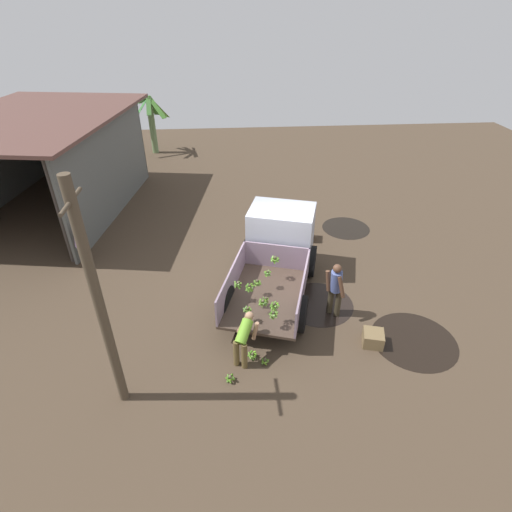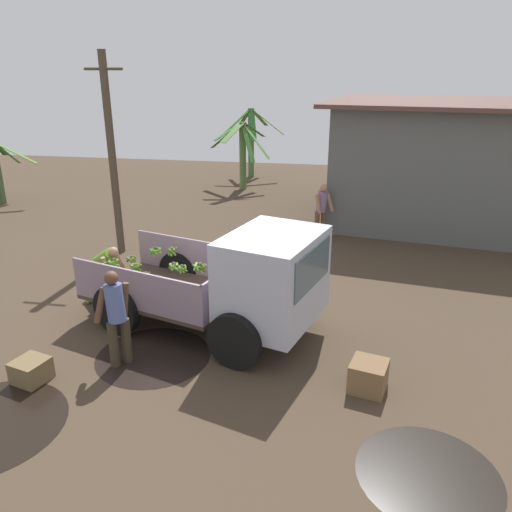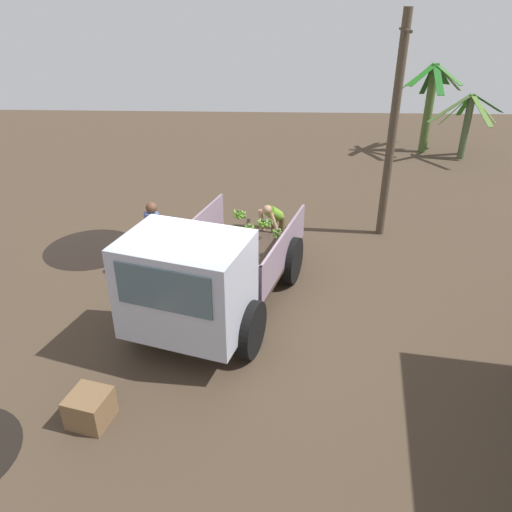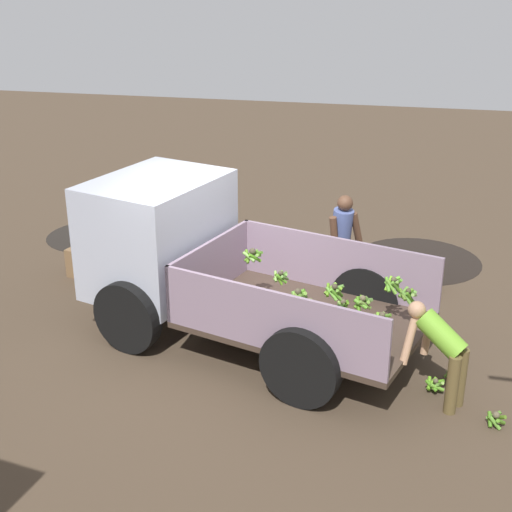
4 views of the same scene
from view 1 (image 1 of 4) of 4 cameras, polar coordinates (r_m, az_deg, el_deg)
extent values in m
plane|color=#463729|center=(12.31, 2.45, -4.25)|extent=(36.00, 36.00, 0.00)
cylinder|color=black|center=(11.75, 8.88, -6.75)|extent=(2.01, 2.01, 0.01)
cylinder|color=black|center=(15.76, 12.71, 3.92)|extent=(1.80, 1.80, 0.01)
cylinder|color=black|center=(11.28, 21.62, -11.16)|extent=(2.18, 2.18, 0.01)
cube|color=#403127|center=(11.01, 1.52, -5.87)|extent=(3.40, 2.76, 0.08)
cube|color=gray|center=(10.93, -3.45, -3.43)|extent=(2.84, 0.90, 0.77)
cube|color=gray|center=(10.65, 6.71, -4.74)|extent=(2.84, 0.90, 0.77)
cube|color=gray|center=(11.92, 2.89, 0.01)|extent=(0.63, 1.92, 0.77)
cube|color=#B4B9CA|center=(12.49, 3.63, 3.42)|extent=(1.96, 2.29, 1.60)
cube|color=#4C606B|center=(12.98, 4.20, 6.22)|extent=(0.48, 1.50, 0.71)
cylinder|color=black|center=(12.88, -1.17, 0.34)|extent=(1.01, 0.50, 0.99)
cylinder|color=black|center=(12.63, 7.95, -0.74)|extent=(1.01, 0.50, 0.99)
cylinder|color=black|center=(10.89, -4.29, -6.72)|extent=(1.01, 0.50, 0.99)
cylinder|color=black|center=(10.60, 6.58, -8.21)|extent=(1.01, 0.50, 0.99)
sphere|color=#453E2D|center=(9.70, 2.52, -8.11)|extent=(0.07, 0.07, 0.07)
cylinder|color=#609425|center=(9.75, 2.85, -8.33)|extent=(0.17, 0.07, 0.15)
cylinder|color=#609135|center=(9.78, 2.72, -8.05)|extent=(0.14, 0.17, 0.11)
cylinder|color=#517324|center=(9.77, 2.27, -8.06)|extent=(0.12, 0.18, 0.11)
cylinder|color=#5C9035|center=(9.75, 2.19, -8.36)|extent=(0.16, 0.10, 0.16)
cylinder|color=#44781D|center=(9.72, 2.29, -8.57)|extent=(0.14, 0.12, 0.17)
cylinder|color=#79A248|center=(9.67, 2.46, -8.59)|extent=(0.08, 0.19, 0.11)
cylinder|color=#649B3F|center=(9.72, 2.78, -8.55)|extent=(0.14, 0.14, 0.16)
sphere|color=#423B2B|center=(11.21, 2.73, -0.26)|extent=(0.09, 0.09, 0.09)
cylinder|color=#4E801D|center=(11.30, 2.55, -0.37)|extent=(0.10, 0.19, 0.15)
cylinder|color=#72A247|center=(11.26, 2.32, -0.41)|extent=(0.20, 0.11, 0.12)
cylinder|color=#569D20|center=(11.20, 2.47, -0.68)|extent=(0.17, 0.15, 0.15)
cylinder|color=#6DAB36|center=(11.17, 2.78, -0.69)|extent=(0.05, 0.20, 0.12)
cylinder|color=#4C7A28|center=(11.20, 3.09, -0.58)|extent=(0.19, 0.15, 0.11)
cylinder|color=#57932C|center=(11.27, 3.00, -0.56)|extent=(0.17, 0.07, 0.18)
cylinder|color=#49741B|center=(11.30, 2.88, -0.41)|extent=(0.14, 0.17, 0.16)
sphere|color=#4D4632|center=(9.77, 2.65, -6.85)|extent=(0.07, 0.07, 0.07)
cylinder|color=#518526|center=(9.79, 2.40, -7.37)|extent=(0.15, 0.13, 0.18)
cylinder|color=#527A2A|center=(9.78, 2.62, -7.43)|extent=(0.06, 0.16, 0.19)
cylinder|color=#599E2B|center=(9.80, 2.95, -7.31)|extent=(0.16, 0.13, 0.18)
cylinder|color=#62AA30|center=(9.82, 3.10, -6.98)|extent=(0.20, 0.08, 0.12)
cylinder|color=#67A922|center=(9.87, 2.75, -6.94)|extent=(0.11, 0.18, 0.17)
cylinder|color=#549429|center=(9.86, 2.46, -6.90)|extent=(0.10, 0.19, 0.16)
cylinder|color=#69A735|center=(9.83, 2.31, -7.17)|extent=(0.16, 0.09, 0.18)
sphere|color=brown|center=(10.44, -2.59, -3.84)|extent=(0.07, 0.07, 0.07)
cylinder|color=#5A7D36|center=(10.47, -2.35, -4.27)|extent=(0.15, 0.12, 0.18)
cylinder|color=olive|center=(10.52, -2.35, -4.06)|extent=(0.15, 0.13, 0.18)
cylinder|color=#578834|center=(10.53, -2.67, -4.04)|extent=(0.09, 0.15, 0.18)
cylinder|color=#57872A|center=(10.47, -2.99, -4.09)|extent=(0.19, 0.05, 0.13)
cylinder|color=#68A23C|center=(10.45, -2.63, -4.35)|extent=(0.08, 0.15, 0.18)
sphere|color=#443D2C|center=(10.92, 1.66, -2.27)|extent=(0.07, 0.07, 0.07)
cylinder|color=#4C7E1A|center=(10.97, 1.43, -2.52)|extent=(0.13, 0.08, 0.15)
cylinder|color=#589A27|center=(10.93, 1.39, -2.59)|extent=(0.15, 0.09, 0.14)
cylinder|color=#608C3D|center=(10.90, 1.57, -2.66)|extent=(0.09, 0.16, 0.12)
cylinder|color=#649A3E|center=(10.93, 1.84, -2.65)|extent=(0.11, 0.14, 0.14)
cylinder|color=#568035|center=(10.96, 1.94, -2.52)|extent=(0.15, 0.05, 0.14)
cylinder|color=#569527|center=(10.99, 1.85, -2.36)|extent=(0.13, 0.13, 0.13)
cylinder|color=#7CB04C|center=(11.00, 1.53, -2.27)|extent=(0.08, 0.17, 0.11)
sphere|color=#47402E|center=(10.72, 0.18, -3.60)|extent=(0.08, 0.08, 0.08)
cylinder|color=#508925|center=(10.76, 0.54, -3.79)|extent=(0.18, 0.06, 0.13)
cylinder|color=#5A822B|center=(10.80, 0.28, -3.78)|extent=(0.12, 0.15, 0.17)
cylinder|color=#65A539|center=(10.79, 0.00, -3.83)|extent=(0.14, 0.14, 0.17)
cylinder|color=#739F3C|center=(10.75, -0.11, -3.93)|extent=(0.17, 0.09, 0.15)
cylinder|color=#4A7426|center=(10.70, 0.08, -4.02)|extent=(0.11, 0.18, 0.13)
cylinder|color=#73A83B|center=(10.72, 0.41, -3.99)|extent=(0.14, 0.16, 0.14)
sphere|color=brown|center=(10.13, 1.00, -6.45)|extent=(0.08, 0.08, 0.08)
cylinder|color=#5C8C2C|center=(10.11, 1.06, -6.92)|extent=(0.06, 0.18, 0.13)
cylinder|color=#4E7531|center=(10.13, 1.33, -6.82)|extent=(0.17, 0.16, 0.12)
cylinder|color=#4F762D|center=(10.19, 1.27, -6.75)|extent=(0.15, 0.07, 0.17)
cylinder|color=#508320|center=(10.22, 1.14, -6.55)|extent=(0.13, 0.17, 0.16)
cylinder|color=#467E19|center=(10.22, 0.89, -6.60)|extent=(0.09, 0.16, 0.17)
cylinder|color=#57992A|center=(10.17, 0.59, -6.61)|extent=(0.19, 0.09, 0.12)
cylinder|color=olive|center=(10.14, 0.71, -6.86)|extent=(0.17, 0.13, 0.15)
sphere|color=brown|center=(10.41, 1.40, -6.08)|extent=(0.07, 0.07, 0.07)
cylinder|color=#66A33C|center=(10.43, 1.06, -6.28)|extent=(0.15, 0.04, 0.10)
cylinder|color=#4E8026|center=(10.41, 1.28, -6.48)|extent=(0.09, 0.13, 0.14)
cylinder|color=#54801E|center=(10.42, 1.55, -6.47)|extent=(0.10, 0.12, 0.14)
cylinder|color=#4F8720|center=(10.45, 1.68, -6.29)|extent=(0.14, 0.04, 0.12)
cylinder|color=#587E25|center=(10.48, 1.49, -6.21)|extent=(0.09, 0.13, 0.14)
cylinder|color=#80AF46|center=(10.47, 1.24, -6.23)|extent=(0.10, 0.12, 0.14)
sphere|color=#403929|center=(10.20, -0.93, -4.24)|extent=(0.07, 0.07, 0.07)
cylinder|color=#5CA62C|center=(10.22, -1.21, -4.68)|extent=(0.16, 0.10, 0.17)
cylinder|color=#508227|center=(10.19, -1.02, -4.76)|extent=(0.09, 0.18, 0.16)
cylinder|color=#649723|center=(10.21, -0.75, -4.74)|extent=(0.12, 0.14, 0.18)
cylinder|color=#598C37|center=(10.22, -0.50, -4.49)|extent=(0.19, 0.07, 0.13)
cylinder|color=olive|center=(10.28, -0.66, -4.27)|extent=(0.16, 0.17, 0.13)
cylinder|color=#55861E|center=(10.29, -1.00, -4.19)|extent=(0.06, 0.20, 0.12)
cylinder|color=#65A337|center=(10.26, -1.27, -4.47)|extent=(0.17, 0.11, 0.16)
sphere|color=brown|center=(9.91, -1.21, -7.50)|extent=(0.07, 0.07, 0.07)
cylinder|color=#4E7C27|center=(9.92, -0.83, -7.79)|extent=(0.17, 0.11, 0.12)
cylinder|color=#6D9940|center=(9.97, -0.95, -7.66)|extent=(0.15, 0.12, 0.15)
cylinder|color=#68A628|center=(9.99, -1.23, -7.60)|extent=(0.04, 0.15, 0.15)
cylinder|color=olive|center=(9.96, -1.55, -7.58)|extent=(0.16, 0.13, 0.11)
cylinder|color=#578339|center=(9.90, -1.55, -7.83)|extent=(0.17, 0.12, 0.10)
cylinder|color=#4E792A|center=(9.88, -1.21, -7.96)|extent=(0.05, 0.17, 0.11)
cube|color=#585C59|center=(21.23, -22.89, 15.19)|extent=(0.91, 5.26, 3.71)
cube|color=#585C59|center=(16.84, -20.08, 11.58)|extent=(7.71, 1.29, 3.71)
cube|color=brown|center=(17.54, -29.46, 16.88)|extent=(9.41, 7.34, 0.12)
cylinder|color=#3F3833|center=(13.92, -26.31, 5.74)|extent=(0.16, 0.16, 3.71)
cylinder|color=#4C3E2F|center=(8.03, -21.41, -6.74)|extent=(0.20, 0.20, 5.20)
cylinder|color=#4C3E2F|center=(6.96, -24.94, 7.12)|extent=(0.99, 0.07, 0.07)
cylinder|color=#6B8756|center=(23.94, -14.60, 17.57)|extent=(0.34, 0.34, 3.02)
cube|color=#366B2A|center=(24.16, -14.55, 20.08)|extent=(1.01, 0.45, 1.20)
cube|color=#458B47|center=(24.13, -15.71, 20.69)|extent=(0.98, 0.82, 0.56)
cube|color=#3F6C33|center=(23.80, -16.55, 20.15)|extent=(0.31, 1.24, 0.78)
cube|color=#387437|center=(23.39, -16.31, 19.28)|extent=(1.04, 1.10, 1.33)
cube|color=#36642A|center=(23.16, -15.09, 20.04)|extent=(1.09, 0.34, 0.77)
cube|color=#457C2D|center=(23.20, -14.05, 19.93)|extent=(1.08, 1.05, 0.99)
cube|color=#53842B|center=(23.63, -13.88, 20.02)|extent=(0.26, 0.87, 1.10)
cube|color=#4C8121|center=(24.05, -13.74, 19.99)|extent=(0.97, 1.01, 1.32)
cylinder|color=#3A3222|center=(11.20, 11.63, -6.68)|extent=(0.23, 0.23, 0.82)
cylinder|color=#3A3222|center=(11.27, 10.58, -6.25)|extent=(0.23, 0.23, 0.82)
cylinder|color=#51619D|center=(10.77, 11.42, -3.56)|extent=(0.48, 0.48, 0.67)
sphere|color=brown|center=(10.49, 11.55, -1.77)|extent=(0.23, 0.23, 0.23)
cylinder|color=brown|center=(10.63, 12.08, -4.34)|extent=(0.27, 0.28, 0.61)
cylinder|color=brown|center=(10.80, 10.26, -3.50)|extent=(0.21, 0.21, 0.62)
cylinder|color=brown|center=(9.72, -2.83, -13.71)|extent=(0.19, 0.19, 0.73)
cylinder|color=brown|center=(9.66, -1.67, -14.06)|extent=(0.19, 0.19, 0.73)
cylinder|color=#6DAA2D|center=(9.47, -1.72, -10.73)|extent=(0.69, 0.52, 0.54)
sphere|color=tan|center=(9.55, -0.95, -8.55)|extent=(0.21, 0.21, 0.21)
cylinder|color=tan|center=(9.81, -1.99, -9.82)|extent=(0.22, 0.31, 0.54)
cylinder|color=tan|center=(9.68, -0.09, -10.66)|extent=(0.17, 0.21, 0.55)
cylinder|color=brown|center=(14.19, -23.66, 0.13)|extent=(0.22, 0.22, 0.79)
cylinder|color=brown|center=(14.01, -23.33, -0.23)|extent=(0.22, 0.22, 0.79)
cylinder|color=#92709C|center=(13.78, -23.97, 2.45)|extent=(0.46, 0.47, 0.65)
sphere|color=tan|center=(13.60, -24.13, 4.04)|extent=(0.22, 0.22, 0.22)
cylinder|color=tan|center=(13.98, -23.76, 2.87)|extent=(0.29, 0.26, 0.58)
cylinder|color=tan|center=(13.64, -23.26, 2.20)|extent=(0.24, 0.22, 0.59)
sphere|color=brown|center=(9.88, 1.27, -14.60)|extent=(0.06, 0.06, 0.06)
cylinder|color=#5B8D30|center=(9.92, 0.92, -14.79)|extent=(0.15, 0.05, 0.12)
cylinder|color=#598A21|center=(9.89, 1.21, -15.03)|extent=(0.07, 0.14, 0.14)
cylinder|color=#689B34|center=(9.90, 1.56, -14.92)|extent=(0.14, 0.12, 0.12)
cylinder|color=#639830|center=(9.94, 1.51, -14.60)|extent=(0.14, 0.13, 0.11)
cylinder|color=#568139|center=(9.95, 1.13, -14.70)|extent=(0.09, 0.12, 0.15)
sphere|color=brown|center=(9.99, -0.50, -13.77)|extent=(0.07, 0.07, 0.07)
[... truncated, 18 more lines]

